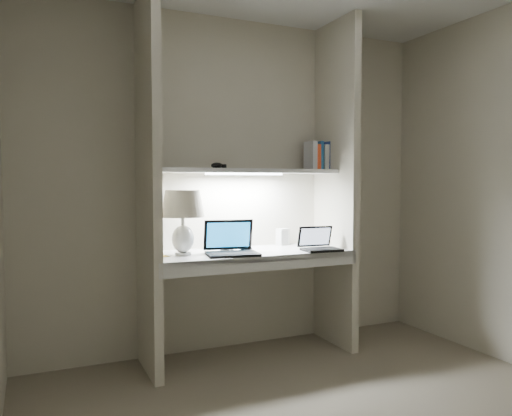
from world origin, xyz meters
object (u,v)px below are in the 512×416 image
table_lamp (183,211)px  laptop_netbook (319,245)px  laptop_main (231,247)px  speaker (283,237)px  book_row (319,157)px

table_lamp → laptop_netbook: 1.02m
laptop_main → speaker: bearing=37.5°
laptop_main → book_row: 1.07m
speaker → book_row: bearing=-40.6°
laptop_main → book_row: book_row is taller
speaker → book_row: size_ratio=0.59×
laptop_netbook → speaker: size_ratio=2.18×
table_lamp → laptop_netbook: table_lamp is taller
laptop_main → laptop_netbook: 0.67m
book_row → laptop_main: bearing=-166.5°
laptop_main → laptop_netbook: bearing=2.7°
laptop_netbook → speaker: (-0.11, 0.37, 0.03)m
book_row → laptop_netbook: bearing=-121.0°
book_row → speaker: bearing=160.2°
laptop_netbook → laptop_main: bearing=178.2°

